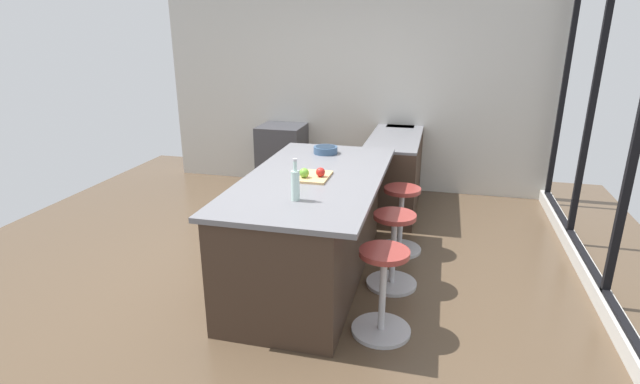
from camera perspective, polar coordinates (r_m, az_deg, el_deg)
name	(u,v)px	position (r m, az deg, el deg)	size (l,w,h in m)	color
ground_plane	(295,270)	(4.63, -2.92, -9.04)	(7.04, 7.04, 0.00)	brown
window_panel_rear	(636,142)	(4.22, 32.91, 4.87)	(5.42, 0.12, 2.74)	beige
interior_partition_left	(351,87)	(6.78, 3.66, 12.07)	(0.12, 5.19, 2.74)	beige
sink_cabinet	(397,162)	(6.52, 8.98, 3.42)	(2.47, 0.60, 1.18)	#38281E
oven_range	(283,157)	(6.83, -4.38, 4.12)	(0.60, 0.61, 0.87)	#38383D
kitchen_island	(309,226)	(4.33, -1.25, -4.01)	(2.27, 1.13, 0.95)	#38281E
stool_by_window	(401,221)	(4.94, 9.36, -3.40)	(0.44, 0.44, 0.67)	#B7B7BC
stool_middle	(393,252)	(4.28, 8.49, -6.95)	(0.44, 0.44, 0.67)	#B7B7BC
stool_near_camera	(383,294)	(3.65, 7.29, -11.75)	(0.44, 0.44, 0.67)	#B7B7BC
cutting_board	(315,177)	(4.10, -0.63, 1.78)	(0.36, 0.24, 0.02)	tan
apple_green	(304,173)	(4.03, -1.85, 2.24)	(0.08, 0.08, 0.08)	#609E2D
apple_red	(320,172)	(4.05, 0.06, 2.33)	(0.08, 0.08, 0.08)	red
water_bottle	(295,184)	(3.54, -2.89, 0.92)	(0.06, 0.06, 0.31)	silver
fruit_bowl	(326,150)	(4.89, 0.65, 4.97)	(0.24, 0.24, 0.07)	#334C6B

